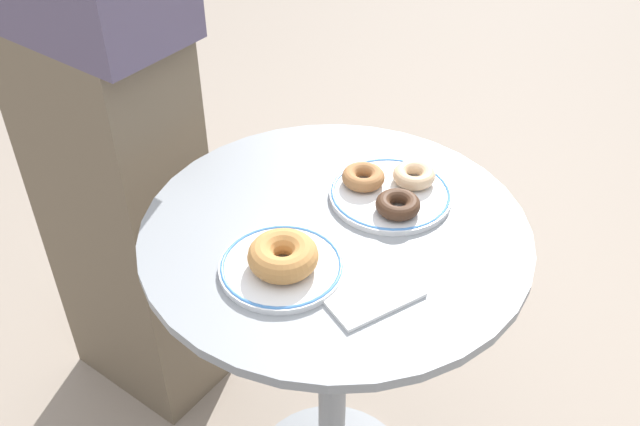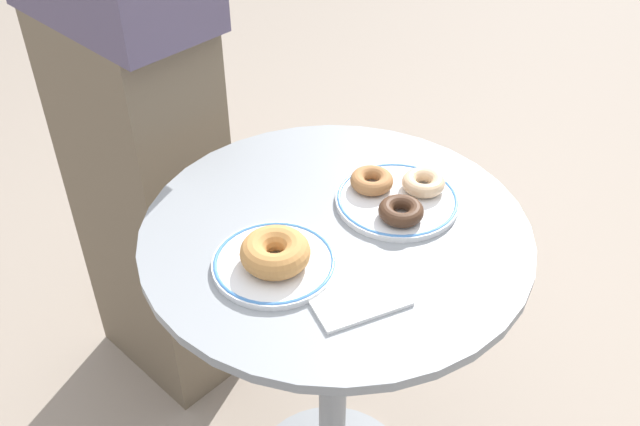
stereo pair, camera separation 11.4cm
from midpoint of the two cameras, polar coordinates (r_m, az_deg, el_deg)
The scene contains 9 objects.
cafe_table at distance 1.35m, azimuth -1.38°, elevation -9.77°, with size 0.64×0.64×0.75m.
plate_left at distance 1.09m, azimuth -6.07°, elevation -4.40°, with size 0.19×0.19×0.01m.
plate_right at distance 1.23m, azimuth 2.99°, elevation 1.40°, with size 0.21×0.21×0.01m.
donut_old_fashioned at distance 1.07m, azimuth -6.02°, elevation -3.53°, with size 0.11×0.11×0.04m, color #BC7F42.
donut_glazed at distance 1.25m, azimuth 4.91°, elevation 2.92°, with size 0.07×0.07×0.02m, color #E0B789.
donut_cinnamon at distance 1.24m, azimuth 0.84°, elevation 2.79°, with size 0.07×0.07×0.02m, color #A36B3D.
donut_chocolate at distance 1.18m, azimuth 3.48°, elevation 0.57°, with size 0.07×0.07×0.02m, color #422819.
paper_napkin at distance 1.06m, azimuth 0.31°, elevation -5.85°, with size 0.14×0.13×0.01m, color white.
person_figure at distance 1.47m, azimuth -19.88°, elevation 10.61°, with size 0.36×0.47×1.74m.
Camera 1 is at (-0.49, -0.76, 1.50)m, focal length 40.20 mm.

